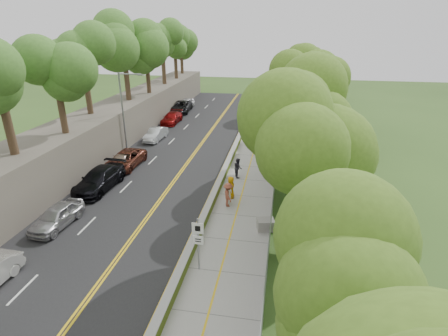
{
  "coord_description": "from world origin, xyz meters",
  "views": [
    {
      "loc": [
        4.96,
        -17.79,
        12.2
      ],
      "look_at": [
        0.5,
        8.0,
        1.4
      ],
      "focal_mm": 28.0,
      "sensor_mm": 36.0,
      "label": 1
    }
  ],
  "objects_px": {
    "signpost": "(198,239)",
    "person_far": "(276,124)",
    "car_2": "(125,160)",
    "construction_barrel": "(262,148)",
    "car_0": "(57,216)",
    "painter_0": "(231,187)",
    "streetlight": "(125,107)",
    "concrete_block": "(265,224)"
  },
  "relations": [
    {
      "from": "car_0",
      "to": "painter_0",
      "type": "bearing_deg",
      "value": 33.55
    },
    {
      "from": "painter_0",
      "to": "streetlight",
      "type": "bearing_deg",
      "value": 48.48
    },
    {
      "from": "concrete_block",
      "to": "car_2",
      "type": "height_order",
      "value": "car_2"
    },
    {
      "from": "concrete_block",
      "to": "painter_0",
      "type": "height_order",
      "value": "painter_0"
    },
    {
      "from": "construction_barrel",
      "to": "concrete_block",
      "type": "height_order",
      "value": "construction_barrel"
    },
    {
      "from": "signpost",
      "to": "person_far",
      "type": "distance_m",
      "value": 27.49
    },
    {
      "from": "construction_barrel",
      "to": "car_0",
      "type": "relative_size",
      "value": 0.21
    },
    {
      "from": "streetlight",
      "to": "construction_barrel",
      "type": "distance_m",
      "value": 14.26
    },
    {
      "from": "construction_barrel",
      "to": "painter_0",
      "type": "bearing_deg",
      "value": -98.57
    },
    {
      "from": "signpost",
      "to": "car_0",
      "type": "bearing_deg",
      "value": 164.94
    },
    {
      "from": "concrete_block",
      "to": "streetlight",
      "type": "bearing_deg",
      "value": 139.8
    },
    {
      "from": "streetlight",
      "to": "signpost",
      "type": "relative_size",
      "value": 2.58
    },
    {
      "from": "streetlight",
      "to": "painter_0",
      "type": "bearing_deg",
      "value": -35.48
    },
    {
      "from": "construction_barrel",
      "to": "car_2",
      "type": "xyz_separation_m",
      "value": [
        -12.03,
        -6.0,
        0.28
      ]
    },
    {
      "from": "signpost",
      "to": "car_0",
      "type": "relative_size",
      "value": 0.75
    },
    {
      "from": "streetlight",
      "to": "signpost",
      "type": "xyz_separation_m",
      "value": [
        11.51,
        -17.02,
        -2.68
      ]
    },
    {
      "from": "painter_0",
      "to": "concrete_block",
      "type": "bearing_deg",
      "value": -150.48
    },
    {
      "from": "signpost",
      "to": "car_0",
      "type": "distance_m",
      "value": 10.49
    },
    {
      "from": "construction_barrel",
      "to": "concrete_block",
      "type": "xyz_separation_m",
      "value": [
        1.27,
        -14.47,
        -0.07
      ]
    },
    {
      "from": "car_0",
      "to": "car_2",
      "type": "height_order",
      "value": "car_2"
    },
    {
      "from": "concrete_block",
      "to": "person_far",
      "type": "height_order",
      "value": "person_far"
    },
    {
      "from": "construction_barrel",
      "to": "concrete_block",
      "type": "bearing_deg",
      "value": -84.99
    },
    {
      "from": "streetlight",
      "to": "concrete_block",
      "type": "relative_size",
      "value": 7.47
    },
    {
      "from": "signpost",
      "to": "painter_0",
      "type": "xyz_separation_m",
      "value": [
        0.4,
        8.53,
        -1.05
      ]
    },
    {
      "from": "painter_0",
      "to": "person_far",
      "type": "relative_size",
      "value": 1.07
    },
    {
      "from": "car_0",
      "to": "construction_barrel",
      "type": "bearing_deg",
      "value": 58.02
    },
    {
      "from": "concrete_block",
      "to": "painter_0",
      "type": "bearing_deg",
      "value": 125.57
    },
    {
      "from": "car_2",
      "to": "construction_barrel",
      "type": "bearing_deg",
      "value": 28.27
    },
    {
      "from": "signpost",
      "to": "person_far",
      "type": "xyz_separation_m",
      "value": [
        3.15,
        27.29,
        -1.11
      ]
    },
    {
      "from": "painter_0",
      "to": "person_far",
      "type": "bearing_deg",
      "value": -14.38
    },
    {
      "from": "person_far",
      "to": "signpost",
      "type": "bearing_deg",
      "value": 86.64
    },
    {
      "from": "person_far",
      "to": "car_0",
      "type": "bearing_deg",
      "value": 64.97
    },
    {
      "from": "car_2",
      "to": "person_far",
      "type": "xyz_separation_m",
      "value": [
        13.2,
        14.28,
        0.1
      ]
    },
    {
      "from": "car_2",
      "to": "concrete_block",
      "type": "bearing_deg",
      "value": -30.74
    },
    {
      "from": "car_0",
      "to": "person_far",
      "type": "relative_size",
      "value": 2.57
    },
    {
      "from": "streetlight",
      "to": "car_0",
      "type": "relative_size",
      "value": 1.93
    },
    {
      "from": "construction_barrel",
      "to": "signpost",
      "type": "bearing_deg",
      "value": -95.95
    },
    {
      "from": "signpost",
      "to": "person_far",
      "type": "bearing_deg",
      "value": 83.42
    },
    {
      "from": "construction_barrel",
      "to": "car_2",
      "type": "relative_size",
      "value": 0.17
    },
    {
      "from": "construction_barrel",
      "to": "painter_0",
      "type": "distance_m",
      "value": 10.62
    },
    {
      "from": "person_far",
      "to": "concrete_block",
      "type": "bearing_deg",
      "value": 93.47
    },
    {
      "from": "person_far",
      "to": "painter_0",
      "type": "bearing_deg",
      "value": 84.88
    }
  ]
}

